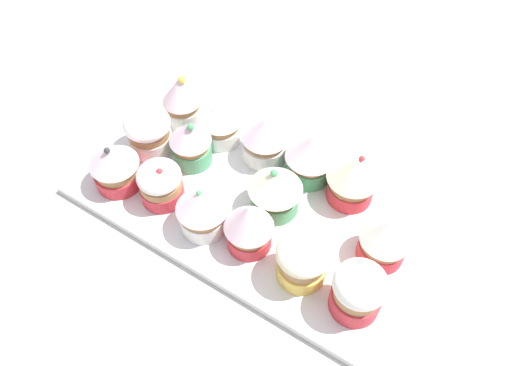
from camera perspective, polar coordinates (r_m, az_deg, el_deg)
ground_plane at (r=68.43cm, az=0.00°, el=-2.90°), size 180.00×180.00×3.00cm
baking_tray at (r=66.72cm, az=0.00°, el=-1.88°), size 45.55×25.24×1.20cm
cupcake_0 at (r=67.42cm, az=-15.37°, el=1.90°), size 6.29×6.29×7.01cm
cupcake_1 at (r=64.95cm, az=-10.54°, el=-0.00°), size 5.57×5.57×6.18cm
cupcake_2 at (r=61.26cm, az=-5.98°, el=-2.95°), size 6.31×6.31×6.84cm
cupcake_3 at (r=59.19cm, az=-0.80°, el=-4.71°), size 5.89×5.89×7.42cm
cupcake_4 at (r=57.75cm, az=5.19°, el=-8.44°), size 6.16×6.16×6.37cm
cupcake_5 at (r=56.52cm, az=11.25°, el=-11.61°), size 5.90×5.90×7.11cm
cupcake_6 at (r=70.53cm, az=-11.81°, el=5.68°), size 6.29×6.29×6.54cm
cupcake_7 at (r=67.97cm, az=-7.26°, el=4.52°), size 5.57×5.57×7.28cm
cupcake_8 at (r=62.42cm, az=2.08°, el=-0.82°), size 6.75×6.75×7.13cm
cupcake_9 at (r=60.34cm, az=14.11°, el=-5.97°), size 5.87×5.87×7.10cm
cupcake_10 at (r=73.20cm, az=-8.23°, el=9.15°), size 5.45×5.45×8.06cm
cupcake_11 at (r=70.25cm, az=-3.94°, el=6.93°), size 5.58×5.58×7.08cm
cupcake_12 at (r=67.98cm, az=1.03°, el=4.99°), size 6.29×6.29×6.94cm
cupcake_13 at (r=66.01cm, az=6.03°, el=2.97°), size 6.56×6.56×7.07cm
cupcake_14 at (r=64.40cm, az=10.68°, el=0.60°), size 6.60×6.60×7.49cm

